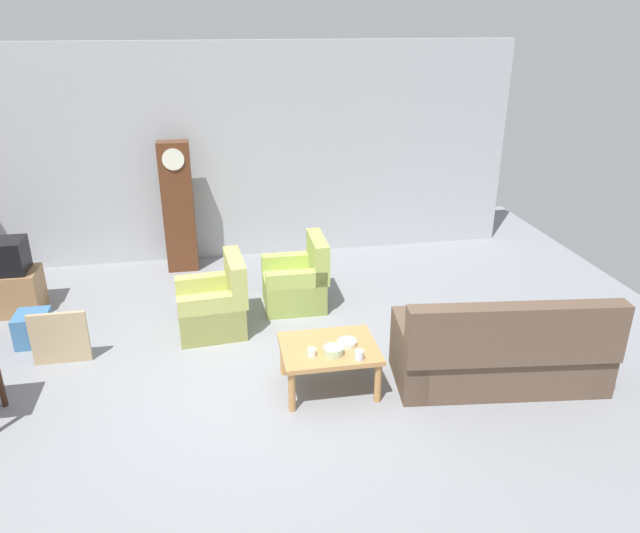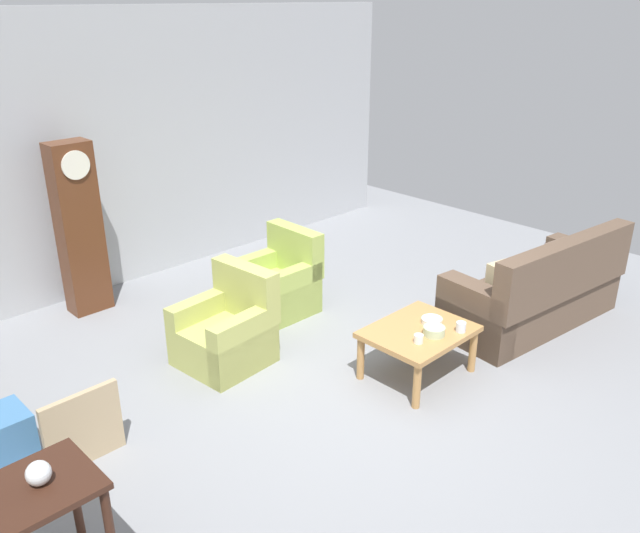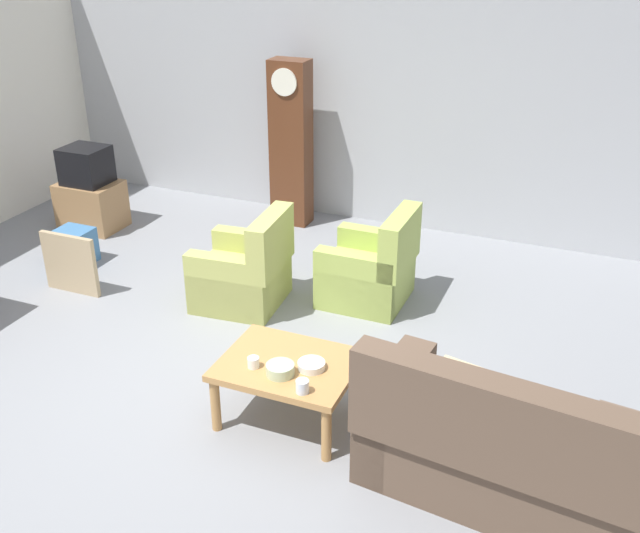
% 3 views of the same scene
% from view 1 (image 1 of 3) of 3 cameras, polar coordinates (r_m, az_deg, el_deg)
% --- Properties ---
extents(ground_plane, '(10.40, 10.40, 0.00)m').
position_cam_1_polar(ground_plane, '(6.49, -5.07, -10.23)').
color(ground_plane, gray).
extents(garage_door_wall, '(8.40, 0.16, 3.20)m').
position_cam_1_polar(garage_door_wall, '(9.25, -7.66, 10.57)').
color(garage_door_wall, '#ADAFB5').
rests_on(garage_door_wall, ground_plane).
extents(couch_floral, '(2.19, 1.12, 1.04)m').
position_cam_1_polar(couch_floral, '(6.43, 16.76, -7.90)').
color(couch_floral, brown).
rests_on(couch_floral, ground_plane).
extents(armchair_olive_near, '(0.85, 0.82, 0.92)m').
position_cam_1_polar(armchair_olive_near, '(7.30, -9.97, -3.79)').
color(armchair_olive_near, tan).
rests_on(armchair_olive_near, ground_plane).
extents(armchair_olive_far, '(0.79, 0.76, 0.92)m').
position_cam_1_polar(armchair_olive_far, '(7.81, -2.16, -1.60)').
color(armchair_olive_far, '#A4B856').
rests_on(armchair_olive_far, ground_plane).
extents(coffee_table_wood, '(0.96, 0.76, 0.48)m').
position_cam_1_polar(coffee_table_wood, '(6.08, 0.86, -8.14)').
color(coffee_table_wood, '#B27F47').
rests_on(coffee_table_wood, ground_plane).
extents(grandfather_clock, '(0.44, 0.30, 1.91)m').
position_cam_1_polar(grandfather_clock, '(8.95, -13.28, 5.50)').
color(grandfather_clock, '#562D19').
rests_on(grandfather_clock, ground_plane).
extents(tv_stand_cabinet, '(0.68, 0.52, 0.55)m').
position_cam_1_polar(tv_stand_cabinet, '(8.58, -27.11, -2.14)').
color(tv_stand_cabinet, '#997047').
rests_on(tv_stand_cabinet, ground_plane).
extents(tv_crt, '(0.48, 0.44, 0.42)m').
position_cam_1_polar(tv_crt, '(8.41, -27.69, 0.86)').
color(tv_crt, black).
rests_on(tv_crt, tv_stand_cabinet).
extents(framed_picture_leaning, '(0.60, 0.05, 0.60)m').
position_cam_1_polar(framed_picture_leaning, '(7.12, -23.45, -6.24)').
color(framed_picture_leaning, tan).
rests_on(framed_picture_leaning, ground_plane).
extents(storage_box_blue, '(0.37, 0.40, 0.37)m').
position_cam_1_polar(storage_box_blue, '(7.72, -25.54, -5.30)').
color(storage_box_blue, teal).
rests_on(storage_box_blue, ground_plane).
extents(cup_white_porcelain, '(0.08, 0.08, 0.08)m').
position_cam_1_polar(cup_white_porcelain, '(5.86, -0.79, -8.14)').
color(cup_white_porcelain, white).
rests_on(cup_white_porcelain, coffee_table_wood).
extents(cup_blue_rimmed, '(0.09, 0.09, 0.09)m').
position_cam_1_polar(cup_blue_rimmed, '(5.82, 3.74, -8.37)').
color(cup_blue_rimmed, silver).
rests_on(cup_blue_rimmed, coffee_table_wood).
extents(bowl_white_stacked, '(0.19, 0.19, 0.05)m').
position_cam_1_polar(bowl_white_stacked, '(6.05, 2.58, -7.23)').
color(bowl_white_stacked, white).
rests_on(bowl_white_stacked, coffee_table_wood).
extents(bowl_shallow_green, '(0.20, 0.20, 0.08)m').
position_cam_1_polar(bowl_shallow_green, '(5.89, 1.28, -7.99)').
color(bowl_shallow_green, '#B2C69E').
rests_on(bowl_shallow_green, coffee_table_wood).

